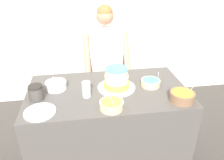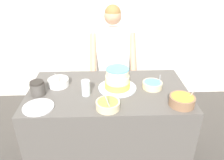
{
  "view_description": "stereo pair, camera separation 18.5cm",
  "coord_description": "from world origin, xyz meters",
  "views": [
    {
      "loc": [
        -0.21,
        -1.27,
        1.94
      ],
      "look_at": [
        0.03,
        0.35,
        1.07
      ],
      "focal_mm": 35.0,
      "sensor_mm": 36.0,
      "label": 1
    },
    {
      "loc": [
        -0.03,
        -1.29,
        1.94
      ],
      "look_at": [
        0.03,
        0.35,
        1.07
      ],
      "focal_mm": 35.0,
      "sensor_mm": 36.0,
      "label": 2
    }
  ],
  "objects": [
    {
      "name": "ceramic_plate",
      "position": [
        -0.55,
        0.13,
        0.96
      ],
      "size": [
        0.24,
        0.24,
        0.01
      ],
      "color": "silver",
      "rests_on": "counter"
    },
    {
      "name": "cake",
      "position": [
        0.08,
        0.41,
        1.04
      ],
      "size": [
        0.34,
        0.34,
        0.2
      ],
      "color": "silver",
      "rests_on": "counter"
    },
    {
      "name": "frosting_bowl_olive",
      "position": [
        -0.01,
        0.11,
        0.99
      ],
      "size": [
        0.19,
        0.19,
        0.17
      ],
      "color": "beige",
      "rests_on": "counter"
    },
    {
      "name": "counter",
      "position": [
        0.0,
        0.39,
        0.48
      ],
      "size": [
        1.41,
        0.78,
        0.96
      ],
      "color": "#5B5651",
      "rests_on": "ground_plane"
    },
    {
      "name": "frosting_bowl_pink",
      "position": [
        -0.45,
        0.48,
        0.99
      ],
      "size": [
        0.19,
        0.19,
        0.16
      ],
      "color": "white",
      "rests_on": "counter"
    },
    {
      "name": "person_baker",
      "position": [
        0.07,
        1.1,
        0.95
      ],
      "size": [
        0.51,
        0.44,
        1.58
      ],
      "color": "#2D2D38",
      "rests_on": "ground_plane"
    },
    {
      "name": "frosting_bowl_blue",
      "position": [
        0.4,
        0.41,
        0.99
      ],
      "size": [
        0.18,
        0.18,
        0.16
      ],
      "color": "beige",
      "rests_on": "counter"
    },
    {
      "name": "wall_back",
      "position": [
        0.0,
        1.92,
        1.3
      ],
      "size": [
        10.0,
        0.05,
        2.6
      ],
      "color": "silver",
      "rests_on": "ground_plane"
    },
    {
      "name": "frosting_bowl_orange",
      "position": [
        0.58,
        0.13,
        1.0
      ],
      "size": [
        0.2,
        0.2,
        0.15
      ],
      "color": "#936B4C",
      "rests_on": "counter"
    },
    {
      "name": "stoneware_jar",
      "position": [
        -0.6,
        0.33,
        1.02
      ],
      "size": [
        0.12,
        0.12,
        0.12
      ],
      "color": "#4C4742",
      "rests_on": "counter"
    },
    {
      "name": "drinking_glass",
      "position": [
        -0.19,
        0.31,
        1.02
      ],
      "size": [
        0.07,
        0.07,
        0.14
      ],
      "color": "silver",
      "rests_on": "counter"
    }
  ]
}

